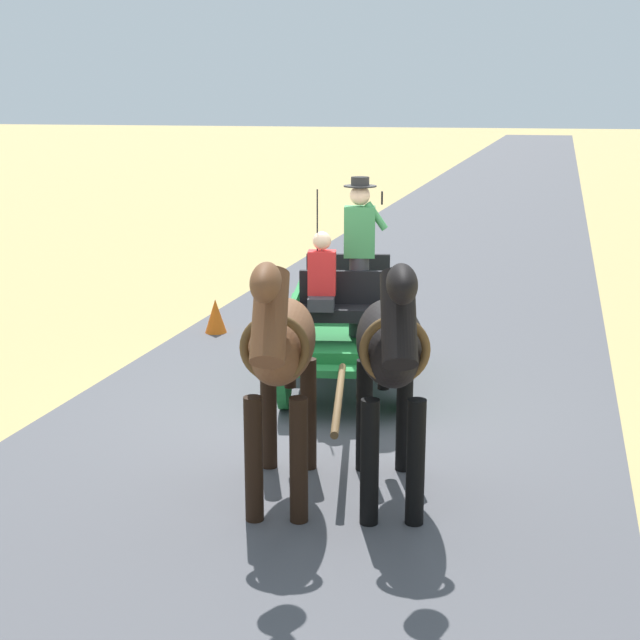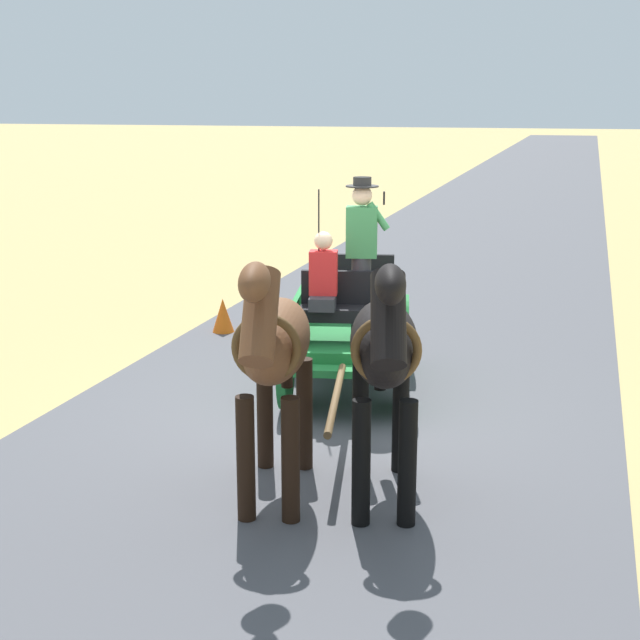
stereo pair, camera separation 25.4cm
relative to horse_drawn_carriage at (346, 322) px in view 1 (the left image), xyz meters
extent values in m
plane|color=tan|center=(-0.07, 0.83, -0.82)|extent=(200.00, 200.00, 0.00)
cube|color=#4C4C51|center=(-0.07, 0.83, -0.81)|extent=(6.01, 160.00, 0.01)
cube|color=#1E7233|center=(0.02, -0.08, -0.16)|extent=(1.61, 2.39, 0.12)
cube|color=#1E7233|center=(-0.54, -0.19, 0.12)|extent=(0.47, 2.06, 0.44)
cube|color=#1E7233|center=(0.58, 0.03, 0.12)|extent=(0.47, 2.06, 0.44)
cube|color=#1E7233|center=(-0.22, 1.11, -0.26)|extent=(1.11, 0.45, 0.08)
cube|color=#1E7233|center=(0.26, -1.26, -0.34)|extent=(0.75, 0.34, 0.06)
cube|color=black|center=(-0.10, 0.51, 0.22)|extent=(1.07, 0.55, 0.14)
cube|color=black|center=(-0.06, 0.34, 0.44)|extent=(1.02, 0.28, 0.44)
cube|color=black|center=(0.12, -0.57, 0.22)|extent=(1.07, 0.55, 0.14)
cube|color=black|center=(0.15, -0.74, 0.44)|extent=(1.02, 0.28, 0.44)
cylinder|color=#1E7233|center=(-0.77, 0.54, -0.34)|extent=(0.29, 0.96, 0.96)
cylinder|color=black|center=(-0.77, 0.54, -0.34)|extent=(0.16, 0.23, 0.21)
cylinder|color=#1E7233|center=(0.50, 0.80, -0.34)|extent=(0.29, 0.96, 0.96)
cylinder|color=black|center=(0.50, 0.80, -0.34)|extent=(0.16, 0.23, 0.21)
cylinder|color=#1E7233|center=(-0.47, -0.96, -0.34)|extent=(0.29, 0.96, 0.96)
cylinder|color=black|center=(-0.47, -0.96, -0.34)|extent=(0.16, 0.23, 0.21)
cylinder|color=#1E7233|center=(0.81, -0.71, -0.34)|extent=(0.29, 0.96, 0.96)
cylinder|color=black|center=(0.81, -0.71, -0.34)|extent=(0.16, 0.23, 0.21)
cylinder|color=brown|center=(-0.42, 2.08, -0.21)|extent=(0.46, 1.97, 0.07)
cylinder|color=black|center=(0.19, 0.57, 0.92)|extent=(0.02, 0.02, 1.30)
cylinder|color=#2D2D33|center=(-0.19, 0.21, 0.35)|extent=(0.22, 0.22, 0.90)
cube|color=#387F47|center=(-0.19, 0.21, 1.08)|extent=(0.38, 0.28, 0.56)
sphere|color=beige|center=(-0.19, 0.21, 1.48)|extent=(0.22, 0.22, 0.22)
cylinder|color=black|center=(-0.19, 0.21, 1.58)|extent=(0.36, 0.36, 0.01)
cylinder|color=black|center=(-0.19, 0.21, 1.63)|extent=(0.20, 0.20, 0.10)
cylinder|color=#387F47|center=(-0.38, 0.22, 1.26)|extent=(0.27, 0.13, 0.32)
cube|color=black|center=(-0.44, 0.22, 1.46)|extent=(0.03, 0.07, 0.14)
cube|color=#2D2D33|center=(0.12, 0.68, 0.36)|extent=(0.34, 0.37, 0.14)
cube|color=red|center=(0.14, 0.56, 0.67)|extent=(0.33, 0.26, 0.48)
sphere|color=beige|center=(0.14, 0.56, 1.02)|extent=(0.20, 0.20, 0.20)
ellipsoid|color=black|center=(-1.02, 2.77, 0.55)|extent=(0.93, 1.65, 0.64)
cylinder|color=black|center=(-1.33, 3.25, -0.29)|extent=(0.15, 0.15, 1.05)
cylinder|color=black|center=(-0.97, 3.34, -0.29)|extent=(0.15, 0.15, 1.05)
cylinder|color=black|center=(-1.06, 2.20, -0.29)|extent=(0.15, 0.15, 1.05)
cylinder|color=black|center=(-0.70, 2.29, -0.29)|extent=(0.15, 0.15, 1.05)
cylinder|color=black|center=(-1.22, 3.59, 0.95)|extent=(0.41, 0.69, 0.73)
ellipsoid|color=black|center=(-1.28, 3.80, 1.26)|extent=(0.35, 0.58, 0.28)
cube|color=black|center=(-1.22, 3.57, 0.99)|extent=(0.18, 0.50, 0.56)
cylinder|color=black|center=(-0.83, 2.05, 0.25)|extent=(0.11, 0.11, 0.70)
torus|color=brown|center=(-1.15, 3.30, 0.63)|extent=(0.55, 0.20, 0.55)
ellipsoid|color=brown|center=(-0.13, 2.95, 0.55)|extent=(0.86, 1.64, 0.64)
cylinder|color=black|center=(-0.42, 3.45, -0.29)|extent=(0.15, 0.15, 1.05)
cylinder|color=black|center=(-0.06, 3.52, -0.29)|extent=(0.15, 0.15, 1.05)
cylinder|color=black|center=(-0.20, 2.38, -0.29)|extent=(0.15, 0.15, 1.05)
cylinder|color=black|center=(0.15, 2.45, -0.29)|extent=(0.15, 0.15, 1.05)
cylinder|color=brown|center=(-0.30, 3.77, 0.95)|extent=(0.38, 0.69, 0.73)
ellipsoid|color=brown|center=(-0.34, 3.99, 1.26)|extent=(0.32, 0.57, 0.28)
cube|color=black|center=(-0.30, 3.75, 0.99)|extent=(0.16, 0.50, 0.56)
cylinder|color=black|center=(0.02, 2.22, 0.25)|extent=(0.11, 0.11, 0.70)
torus|color=brown|center=(-0.24, 3.48, 0.63)|extent=(0.55, 0.18, 0.55)
cone|color=orange|center=(2.44, -2.10, -0.57)|extent=(0.32, 0.32, 0.50)
camera|label=1|loc=(-2.30, 9.93, 2.51)|focal=50.98mm
camera|label=2|loc=(-2.55, 9.86, 2.51)|focal=50.98mm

